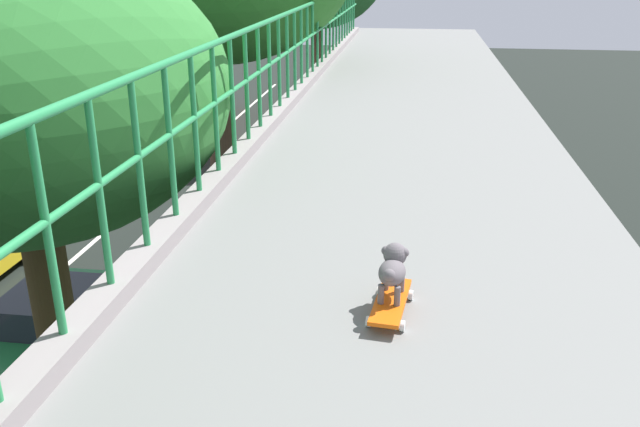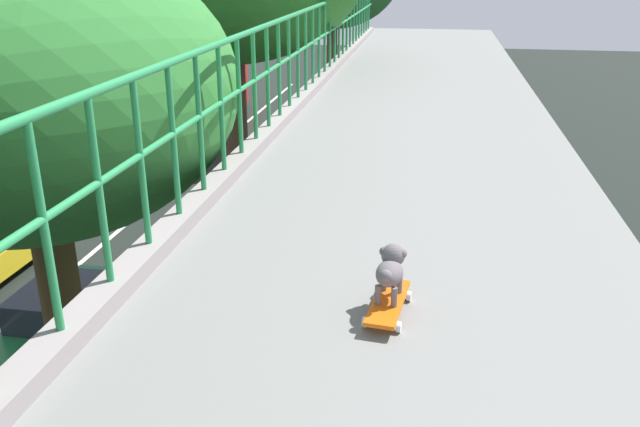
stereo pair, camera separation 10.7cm
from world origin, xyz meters
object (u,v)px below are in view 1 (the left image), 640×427
city_bus (174,89)px  small_dog (393,267)px  car_green_fifth (59,328)px  toy_skateboard (391,302)px

city_bus → small_dog: bearing=-66.9°
car_green_fifth → toy_skateboard: 10.48m
car_green_fifth → city_bus: city_bus is taller
small_dog → city_bus: bearing=113.1°
city_bus → car_green_fifth: bearing=-77.1°
toy_skateboard → car_green_fifth: bearing=133.5°
toy_skateboard → small_dog: (0.00, 0.06, 0.19)m
car_green_fifth → small_dog: size_ratio=11.74×
car_green_fifth → small_dog: (6.42, -6.72, 4.96)m
car_green_fifth → small_dog: small_dog is taller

